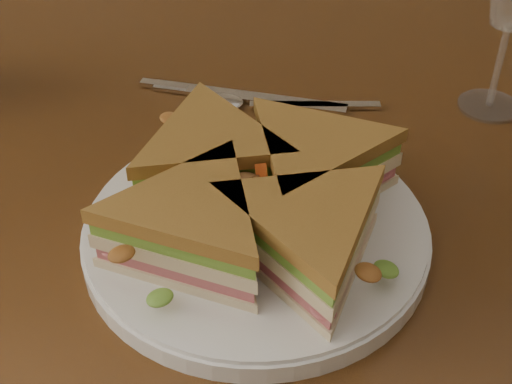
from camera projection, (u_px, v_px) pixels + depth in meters
table at (299, 259)px, 0.69m from camera, size 1.20×0.80×0.75m
plate at (256, 233)px, 0.56m from camera, size 0.27×0.27×0.02m
sandwich_wedges at (256, 197)px, 0.53m from camera, size 0.30×0.30×0.06m
crisps_mound at (256, 201)px, 0.54m from camera, size 0.09×0.09×0.05m
spoon at (243, 104)px, 0.71m from camera, size 0.18×0.03×0.01m
knife at (235, 96)px, 0.72m from camera, size 0.21×0.07×0.00m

